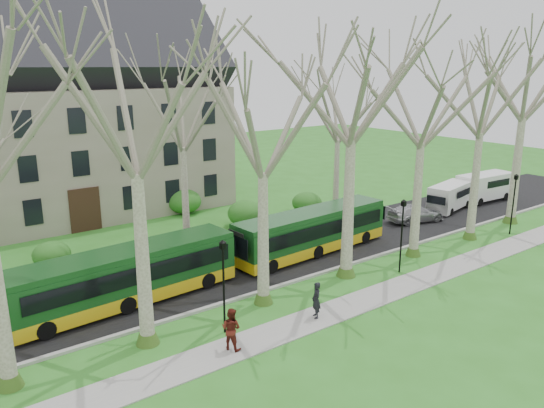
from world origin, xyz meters
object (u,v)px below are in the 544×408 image
(sedan, at_px, (415,213))
(van_a, at_px, (450,197))
(bus_follow, at_px, (312,231))
(pedestrian_a, at_px, (316,300))
(bus_lead, at_px, (127,276))
(van_b, at_px, (485,187))
(pedestrian_b, at_px, (231,329))

(sedan, height_order, van_a, van_a)
(bus_follow, distance_m, pedestrian_a, 9.17)
(bus_lead, height_order, pedestrian_a, bus_lead)
(van_b, relative_size, pedestrian_b, 3.02)
(bus_lead, height_order, van_a, bus_lead)
(van_a, distance_m, pedestrian_b, 27.76)
(bus_follow, bearing_deg, sedan, -1.14)
(bus_lead, distance_m, pedestrian_b, 7.17)
(sedan, bearing_deg, van_a, -70.31)
(bus_lead, relative_size, pedestrian_b, 6.30)
(van_a, bearing_deg, pedestrian_a, -172.22)
(bus_follow, relative_size, pedestrian_b, 6.13)
(van_b, height_order, pedestrian_b, van_b)
(van_a, xyz_separation_m, pedestrian_a, (-21.79, -7.94, -0.21))
(bus_lead, bearing_deg, pedestrian_a, -50.41)
(pedestrian_a, distance_m, pedestrian_b, 4.80)
(van_b, bearing_deg, pedestrian_b, -161.82)
(sedan, relative_size, van_a, 0.91)
(bus_follow, xyz_separation_m, pedestrian_a, (-5.86, -7.04, -0.53))
(bus_follow, bearing_deg, van_b, -0.92)
(sedan, xyz_separation_m, van_a, (5.01, 0.48, 0.43))
(bus_lead, xyz_separation_m, van_b, (33.37, 1.02, -0.23))
(van_b, bearing_deg, bus_follow, -173.50)
(van_b, height_order, pedestrian_a, van_b)
(bus_follow, height_order, van_b, bus_follow)
(van_a, distance_m, pedestrian_a, 23.20)
(pedestrian_a, bearing_deg, bus_follow, 164.03)
(pedestrian_b, bearing_deg, van_a, -101.05)
(sedan, height_order, pedestrian_a, pedestrian_a)
(bus_lead, height_order, pedestrian_b, bus_lead)
(bus_follow, bearing_deg, pedestrian_b, -149.83)
(bus_lead, bearing_deg, pedestrian_b, -79.77)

